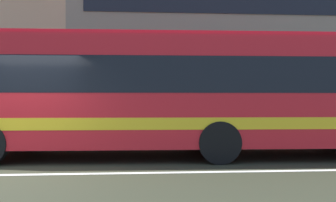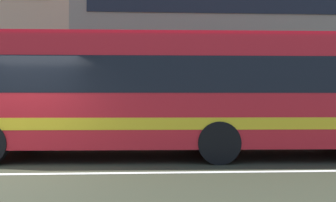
# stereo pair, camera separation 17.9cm
# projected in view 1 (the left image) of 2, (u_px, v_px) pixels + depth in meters

# --- Properties ---
(ground_plane) EXTENTS (160.00, 160.00, 0.00)m
(ground_plane) POSITION_uv_depth(u_px,v_px,m) (7.00, 175.00, 6.82)
(ground_plane) COLOR #2F3122
(lane_centre_line) EXTENTS (60.00, 0.16, 0.01)m
(lane_centre_line) POSITION_uv_depth(u_px,v_px,m) (7.00, 175.00, 6.82)
(lane_centre_line) COLOR silver
(lane_centre_line) RESTS_ON ground_plane
(apartment_block_right) EXTENTS (19.54, 11.54, 11.37)m
(apartment_block_right) POSITION_uv_depth(u_px,v_px,m) (245.00, 34.00, 21.58)
(apartment_block_right) COLOR gray
(apartment_block_right) RESTS_ON ground_plane
(transit_bus) EXTENTS (11.34, 2.84, 3.14)m
(transit_bus) POSITION_uv_depth(u_px,v_px,m) (185.00, 91.00, 9.17)
(transit_bus) COLOR red
(transit_bus) RESTS_ON ground_plane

